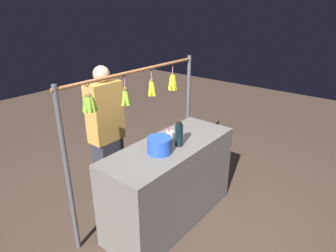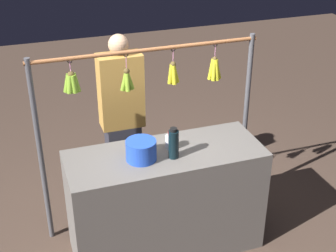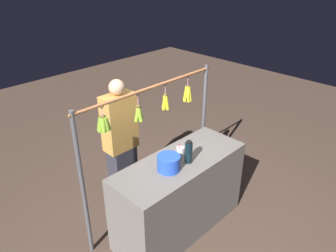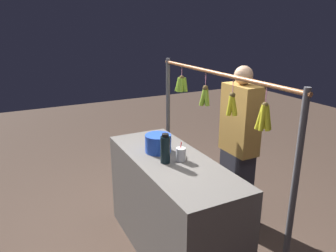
{
  "view_description": "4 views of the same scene",
  "coord_description": "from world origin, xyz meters",
  "px_view_note": "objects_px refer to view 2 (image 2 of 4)",
  "views": [
    {
      "loc": [
        2.04,
        1.63,
        2.2
      ],
      "look_at": [
        0.04,
        0.0,
        1.12
      ],
      "focal_mm": 30.96,
      "sensor_mm": 36.0,
      "label": 1
    },
    {
      "loc": [
        1.01,
        3.01,
        2.82
      ],
      "look_at": [
        -0.02,
        0.0,
        1.14
      ],
      "focal_mm": 51.53,
      "sensor_mm": 36.0,
      "label": 2
    },
    {
      "loc": [
        2.09,
        1.89,
        2.78
      ],
      "look_at": [
        0.18,
        0.0,
        1.38
      ],
      "focal_mm": 34.72,
      "sensor_mm": 36.0,
      "label": 3
    },
    {
      "loc": [
        -2.21,
        1.16,
        2.0
      ],
      "look_at": [
        0.07,
        0.0,
        1.18
      ],
      "focal_mm": 34.72,
      "sensor_mm": 36.0,
      "label": 4
    }
  ],
  "objects_px": {
    "blue_bucket": "(141,150)",
    "drink_cup": "(170,142)",
    "water_bottle": "(174,144)",
    "vendor_person": "(122,122)"
  },
  "relations": [
    {
      "from": "blue_bucket",
      "to": "drink_cup",
      "type": "relative_size",
      "value": 1.48
    },
    {
      "from": "water_bottle",
      "to": "blue_bucket",
      "type": "distance_m",
      "value": 0.25
    },
    {
      "from": "blue_bucket",
      "to": "drink_cup",
      "type": "height_order",
      "value": "blue_bucket"
    },
    {
      "from": "drink_cup",
      "to": "vendor_person",
      "type": "bearing_deg",
      "value": -75.49
    },
    {
      "from": "water_bottle",
      "to": "blue_bucket",
      "type": "xyz_separation_m",
      "value": [
        0.24,
        -0.05,
        -0.04
      ]
    },
    {
      "from": "drink_cup",
      "to": "vendor_person",
      "type": "height_order",
      "value": "vendor_person"
    },
    {
      "from": "blue_bucket",
      "to": "water_bottle",
      "type": "bearing_deg",
      "value": 168.21
    },
    {
      "from": "vendor_person",
      "to": "water_bottle",
      "type": "bearing_deg",
      "value": 101.12
    },
    {
      "from": "water_bottle",
      "to": "blue_bucket",
      "type": "height_order",
      "value": "water_bottle"
    },
    {
      "from": "water_bottle",
      "to": "drink_cup",
      "type": "relative_size",
      "value": 1.6
    }
  ]
}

